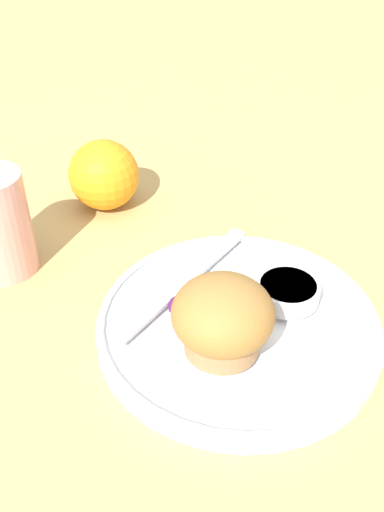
% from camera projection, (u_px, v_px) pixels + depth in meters
% --- Properties ---
extents(ground_plane, '(3.00, 3.00, 0.00)m').
position_uv_depth(ground_plane, '(209.00, 329.00, 0.51)').
color(ground_plane, tan).
extents(plate, '(0.25, 0.25, 0.02)m').
position_uv_depth(plate, '(238.00, 324.00, 0.50)').
color(plate, white).
rests_on(plate, ground_plane).
extents(muffin, '(0.08, 0.08, 0.07)m').
position_uv_depth(muffin, '(223.00, 319.00, 0.44)').
color(muffin, '#9E7047').
rests_on(muffin, plate).
extents(cream_ramekin, '(0.06, 0.06, 0.02)m').
position_uv_depth(cream_ramekin, '(288.00, 290.00, 0.50)').
color(cream_ramekin, silver).
rests_on(cream_ramekin, plate).
extents(berry_pair, '(0.03, 0.02, 0.02)m').
position_uv_depth(berry_pair, '(184.00, 301.00, 0.49)').
color(berry_pair, '#4C194C').
rests_on(berry_pair, plate).
extents(butter_knife, '(0.19, 0.02, 0.00)m').
position_uv_depth(butter_knife, '(185.00, 280.00, 0.53)').
color(butter_knife, '#B7B7BC').
rests_on(butter_knife, plate).
extents(orange_fruit, '(0.08, 0.08, 0.08)m').
position_uv_depth(orange_fruit, '(104.00, 175.00, 0.65)').
color(orange_fruit, orange).
rests_on(orange_fruit, ground_plane).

